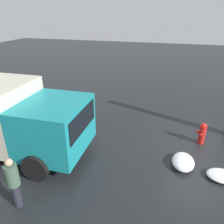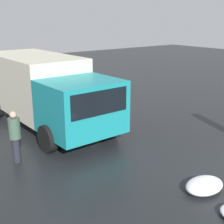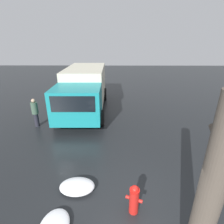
{
  "view_description": "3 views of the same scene",
  "coord_description": "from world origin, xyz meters",
  "px_view_note": "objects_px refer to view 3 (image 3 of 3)",
  "views": [
    {
      "loc": [
        1.42,
        8.29,
        4.96
      ],
      "look_at": [
        3.65,
        0.48,
        1.15
      ],
      "focal_mm": 35.0,
      "sensor_mm": 36.0,
      "label": 1
    },
    {
      "loc": [
        -3.29,
        7.7,
        4.16
      ],
      "look_at": [
        4.21,
        1.89,
        1.25
      ],
      "focal_mm": 50.0,
      "sensor_mm": 36.0,
      "label": 2
    },
    {
      "loc": [
        -3.42,
        0.56,
        4.39
      ],
      "look_at": [
        4.22,
        0.63,
        1.23
      ],
      "focal_mm": 28.0,
      "sensor_mm": 36.0,
      "label": 3
    }
  ],
  "objects_px": {
    "delivery_truck": "(84,88)",
    "fire_hydrant": "(134,199)",
    "tree_trunk": "(209,199)",
    "pedestrian": "(35,112)"
  },
  "relations": [
    {
      "from": "pedestrian",
      "to": "tree_trunk",
      "type": "bearing_deg",
      "value": -19.49
    },
    {
      "from": "fire_hydrant",
      "to": "pedestrian",
      "type": "bearing_deg",
      "value": 64.02
    },
    {
      "from": "fire_hydrant",
      "to": "tree_trunk",
      "type": "height_order",
      "value": "tree_trunk"
    },
    {
      "from": "fire_hydrant",
      "to": "tree_trunk",
      "type": "xyz_separation_m",
      "value": [
        -1.25,
        -1.06,
        1.44
      ]
    },
    {
      "from": "fire_hydrant",
      "to": "delivery_truck",
      "type": "distance_m",
      "value": 8.23
    },
    {
      "from": "fire_hydrant",
      "to": "tree_trunk",
      "type": "distance_m",
      "value": 2.18
    },
    {
      "from": "tree_trunk",
      "to": "delivery_truck",
      "type": "xyz_separation_m",
      "value": [
        9.03,
        3.54,
        -0.43
      ]
    },
    {
      "from": "delivery_truck",
      "to": "fire_hydrant",
      "type": "bearing_deg",
      "value": 106.99
    },
    {
      "from": "fire_hydrant",
      "to": "delivery_truck",
      "type": "height_order",
      "value": "delivery_truck"
    },
    {
      "from": "fire_hydrant",
      "to": "pedestrian",
      "type": "distance_m",
      "value": 7.01
    }
  ]
}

